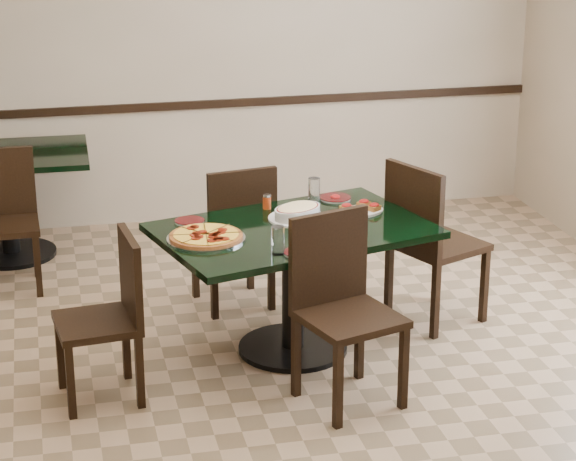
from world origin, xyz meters
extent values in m
plane|color=#947455|center=(0.00, 0.00, 0.00)|extent=(5.50, 5.50, 0.00)
plane|color=tan|center=(0.00, 2.75, 1.40)|extent=(5.00, 0.00, 5.00)
plane|color=tan|center=(0.00, -2.75, 1.40)|extent=(5.00, 0.00, 5.00)
cube|color=black|center=(0.00, 2.73, 0.90)|extent=(5.00, 0.03, 0.06)
cube|color=black|center=(0.05, 0.26, 0.73)|extent=(1.66, 1.29, 0.04)
cylinder|color=black|center=(0.05, 0.26, 0.35)|extent=(0.13, 0.13, 0.71)
cylinder|color=black|center=(0.05, 0.26, 0.01)|extent=(0.63, 0.63, 0.03)
cube|color=black|center=(-1.55, 2.22, 0.73)|extent=(1.16, 0.85, 0.04)
cylinder|color=black|center=(-1.55, 2.22, 0.35)|extent=(0.12, 0.12, 0.71)
cylinder|color=black|center=(-1.55, 2.22, 0.01)|extent=(0.62, 0.62, 0.03)
cube|color=black|center=(-0.17, 1.02, 0.45)|extent=(0.50, 0.50, 0.04)
cube|color=black|center=(-0.13, 0.82, 0.70)|extent=(0.44, 0.11, 0.47)
cube|color=black|center=(-0.01, 1.23, 0.21)|extent=(0.05, 0.05, 0.43)
cube|color=black|center=(0.05, 0.86, 0.21)|extent=(0.05, 0.05, 0.43)
cube|color=black|center=(-0.38, 1.17, 0.21)|extent=(0.05, 0.05, 0.43)
cube|color=black|center=(-0.32, 0.80, 0.21)|extent=(0.05, 0.05, 0.43)
cube|color=black|center=(0.19, -0.42, 0.47)|extent=(0.58, 0.58, 0.04)
cube|color=black|center=(0.12, -0.22, 0.74)|extent=(0.45, 0.18, 0.49)
cube|color=black|center=(0.06, -0.67, 0.23)|extent=(0.05, 0.05, 0.45)
cube|color=black|center=(-0.06, -0.29, 0.23)|extent=(0.05, 0.05, 0.45)
cube|color=black|center=(0.44, -0.55, 0.23)|extent=(0.05, 0.05, 0.45)
cube|color=black|center=(0.32, -0.17, 0.23)|extent=(0.05, 0.05, 0.45)
cube|color=black|center=(1.00, 0.50, 0.48)|extent=(0.62, 0.62, 0.04)
cube|color=black|center=(0.80, 0.41, 0.75)|extent=(0.23, 0.44, 0.50)
cube|color=black|center=(1.27, 0.40, 0.23)|extent=(0.05, 0.05, 0.46)
cube|color=black|center=(0.90, 0.23, 0.23)|extent=(0.05, 0.05, 0.46)
cube|color=black|center=(1.10, 0.77, 0.23)|extent=(0.05, 0.05, 0.46)
cube|color=black|center=(0.73, 0.61, 0.23)|extent=(0.05, 0.05, 0.46)
cube|color=black|center=(-1.07, -0.08, 0.42)|extent=(0.46, 0.46, 0.04)
cube|color=black|center=(-0.89, -0.06, 0.67)|extent=(0.08, 0.42, 0.44)
cube|color=black|center=(-1.27, 0.07, 0.20)|extent=(0.04, 0.04, 0.40)
cube|color=black|center=(-0.92, 0.11, 0.20)|extent=(0.04, 0.04, 0.40)
cube|color=black|center=(-1.23, -0.28, 0.20)|extent=(0.04, 0.04, 0.40)
cube|color=black|center=(-0.88, -0.24, 0.20)|extent=(0.04, 0.04, 0.40)
cube|color=black|center=(-1.55, 1.58, 0.43)|extent=(0.43, 0.43, 0.04)
cube|color=black|center=(-1.56, 1.77, 0.68)|extent=(0.42, 0.05, 0.45)
cube|color=black|center=(-1.36, 1.40, 0.21)|extent=(0.04, 0.04, 0.41)
cube|color=black|center=(-1.37, 1.76, 0.21)|extent=(0.04, 0.04, 0.41)
cylinder|color=#B8B7BF|center=(-0.46, 0.17, 0.76)|extent=(0.43, 0.43, 0.01)
cylinder|color=#9B5421|center=(-0.46, 0.17, 0.77)|extent=(0.40, 0.40, 0.02)
cylinder|color=gold|center=(-0.46, 0.17, 0.78)|extent=(0.35, 0.35, 0.01)
cylinder|color=silver|center=(0.10, 0.39, 0.76)|extent=(0.33, 0.33, 0.01)
ellipsoid|color=beige|center=(0.10, 0.39, 0.82)|extent=(0.32, 0.28, 0.04)
ellipsoid|color=olive|center=(0.18, 0.07, 0.81)|extent=(0.20, 0.18, 0.08)
cylinder|color=silver|center=(-0.02, -0.17, 0.76)|extent=(0.16, 0.16, 0.01)
cylinder|color=#320305|center=(-0.02, -0.17, 0.76)|extent=(0.17, 0.17, 0.00)
cylinder|color=silver|center=(0.41, 0.70, 0.76)|extent=(0.19, 0.19, 0.01)
cylinder|color=#320305|center=(0.41, 0.70, 0.76)|extent=(0.19, 0.19, 0.00)
ellipsoid|color=#9B0711|center=(0.41, 0.70, 0.77)|extent=(0.06, 0.06, 0.03)
cylinder|color=silver|center=(-0.50, 0.47, 0.76)|extent=(0.17, 0.17, 0.01)
cylinder|color=#320305|center=(-0.50, 0.47, 0.76)|extent=(0.17, 0.17, 0.00)
cube|color=white|center=(0.05, -0.08, 0.75)|extent=(0.17, 0.17, 0.00)
cube|color=#B8B7BF|center=(0.07, -0.08, 0.76)|extent=(0.03, 0.15, 0.00)
cylinder|color=white|center=(0.27, 0.67, 0.83)|extent=(0.07, 0.07, 0.15)
cylinder|color=white|center=(-0.13, -0.14, 0.83)|extent=(0.07, 0.07, 0.15)
cylinder|color=#A93412|center=(-0.03, 0.61, 0.79)|extent=(0.05, 0.05, 0.08)
cylinder|color=#B8B7BF|center=(-0.03, 0.61, 0.83)|extent=(0.05, 0.05, 0.01)
camera|label=1|loc=(-1.29, -5.48, 2.79)|focal=70.00mm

